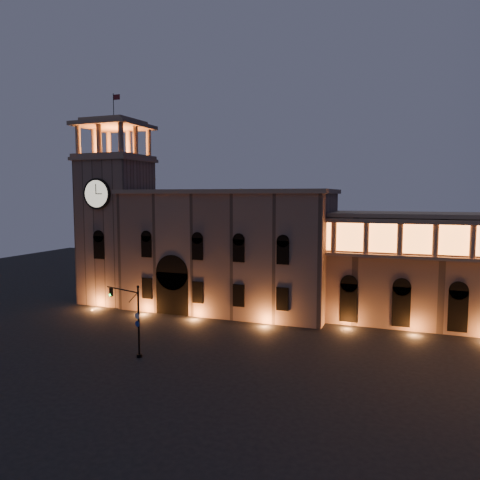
{
  "coord_description": "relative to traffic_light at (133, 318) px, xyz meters",
  "views": [
    {
      "loc": [
        23.35,
        -41.32,
        16.77
      ],
      "look_at": [
        2.16,
        16.0,
        10.92
      ],
      "focal_mm": 35.0,
      "sensor_mm": 36.0,
      "label": 1
    }
  ],
  "objects": [
    {
      "name": "ground",
      "position": [
        3.73,
        0.37,
        -3.97
      ],
      "size": [
        160.0,
        160.0,
        0.0
      ],
      "primitive_type": "plane",
      "color": "black",
      "rests_on": "ground"
    },
    {
      "name": "government_building",
      "position": [
        1.65,
        22.3,
        4.8
      ],
      "size": [
        30.8,
        12.8,
        17.6
      ],
      "color": "#7F6353",
      "rests_on": "ground"
    },
    {
      "name": "clock_tower",
      "position": [
        -16.77,
        21.35,
        8.53
      ],
      "size": [
        9.8,
        9.8,
        32.4
      ],
      "color": "#7F6353",
      "rests_on": "ground"
    },
    {
      "name": "traffic_light",
      "position": [
        0.0,
        0.0,
        0.0
      ],
      "size": [
        5.26,
        2.03,
        7.57
      ],
      "rotation": [
        0.0,
        0.0,
        -0.33
      ],
      "color": "black",
      "rests_on": "ground"
    }
  ]
}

